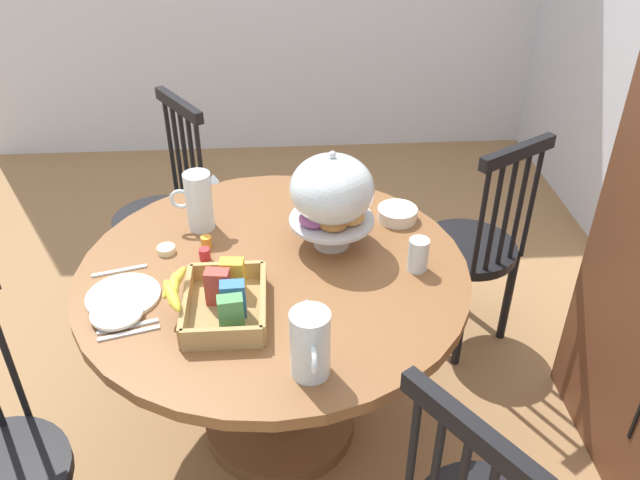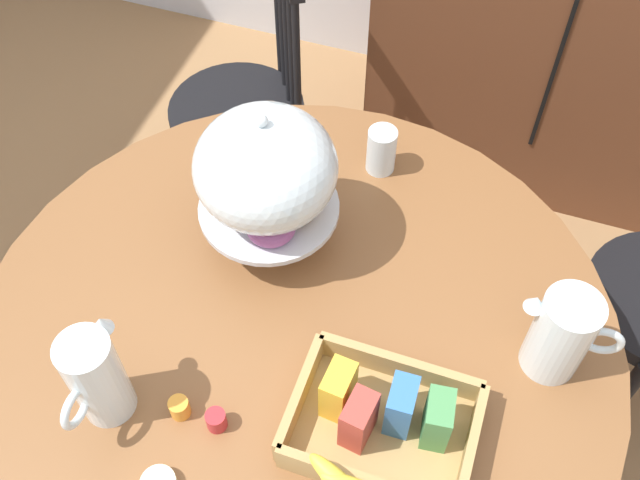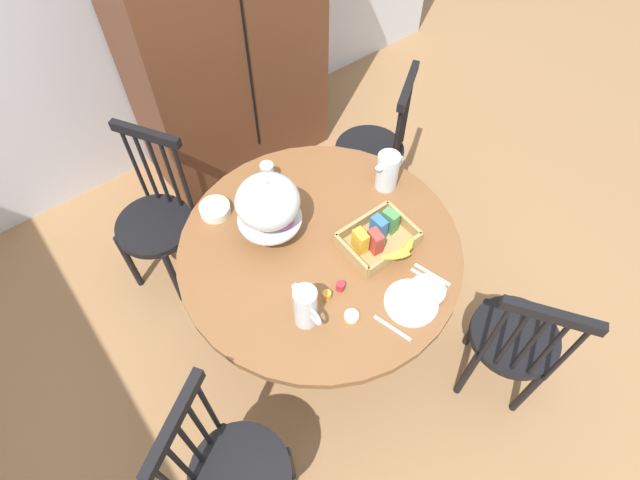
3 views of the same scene
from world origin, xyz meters
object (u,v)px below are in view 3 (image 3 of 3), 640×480
object	(u,v)px
windsor_chair_facing_door	(514,341)
butter_dish	(352,316)
cereal_basket	(380,238)
cereal_bowl	(215,209)
windsor_chair_far_side	(374,152)
drinking_glass	(267,173)
pastry_stand_with_dome	(268,204)
milk_pitcher	(387,172)
windsor_chair_by_cabinet	(234,473)
dining_table	(320,271)
china_plate_small	(428,290)
wooden_armoire	(219,21)
orange_juice_pitcher	(306,308)
windsor_chair_near_window	(157,222)
china_plate_large	(411,303)

from	to	relation	value
windsor_chair_facing_door	butter_dish	size ratio (longest dim) A/B	16.25
cereal_basket	cereal_bowl	xyz separation A→B (m)	(-0.47, 0.59, -0.02)
windsor_chair_far_side	drinking_glass	world-z (taller)	windsor_chair_far_side
windsor_chair_far_side	pastry_stand_with_dome	xyz separation A→B (m)	(-0.90, -0.31, 0.48)
milk_pitcher	cereal_basket	bearing A→B (deg)	-136.32
butter_dish	cereal_bowl	bearing A→B (deg)	101.06
windsor_chair_by_cabinet	dining_table	bearing A→B (deg)	31.59
dining_table	pastry_stand_with_dome	xyz separation A→B (m)	(-0.12, 0.20, 0.40)
pastry_stand_with_dome	china_plate_small	xyz separation A→B (m)	(0.34, -0.64, -0.18)
milk_pitcher	butter_dish	world-z (taller)	milk_pitcher
cereal_bowl	drinking_glass	world-z (taller)	drinking_glass
wooden_armoire	orange_juice_pitcher	xyz separation A→B (m)	(-0.63, -1.64, -0.15)
milk_pitcher	windsor_chair_by_cabinet	bearing A→B (deg)	-155.19
orange_juice_pitcher	windsor_chair_far_side	bearing A→B (deg)	35.96
orange_juice_pitcher	drinking_glass	size ratio (longest dim) A/B	1.90
drinking_glass	cereal_bowl	bearing A→B (deg)	-177.25
windsor_chair_near_window	dining_table	bearing A→B (deg)	-60.15
dining_table	pastry_stand_with_dome	distance (m)	0.46
windsor_chair_facing_door	pastry_stand_with_dome	bearing A→B (deg)	122.56
windsor_chair_near_window	china_plate_large	size ratio (longest dim) A/B	4.43
windsor_chair_facing_door	orange_juice_pitcher	size ratio (longest dim) A/B	4.66
dining_table	cereal_bowl	size ratio (longest dim) A/B	8.91
wooden_armoire	windsor_chair_far_side	xyz separation A→B (m)	(0.41, -0.89, -0.53)
windsor_chair_facing_door	orange_juice_pitcher	world-z (taller)	windsor_chair_facing_door
windsor_chair_facing_door	drinking_glass	bearing A→B (deg)	110.57
dining_table	china_plate_small	distance (m)	0.54
windsor_chair_by_cabinet	cereal_bowl	xyz separation A→B (m)	(0.52, 0.93, 0.31)
windsor_chair_near_window	cereal_bowl	distance (m)	0.51
orange_juice_pitcher	butter_dish	size ratio (longest dim) A/B	3.49
wooden_armoire	china_plate_large	world-z (taller)	wooden_armoire
orange_juice_pitcher	wooden_armoire	bearing A→B (deg)	69.14
orange_juice_pitcher	dining_table	bearing A→B (deg)	43.74
wooden_armoire	cereal_bowl	bearing A→B (deg)	-123.52
wooden_armoire	windsor_chair_near_window	distance (m)	1.15
wooden_armoire	pastry_stand_with_dome	xyz separation A→B (m)	(-0.49, -1.20, -0.05)
pastry_stand_with_dome	china_plate_large	world-z (taller)	pastry_stand_with_dome
drinking_glass	butter_dish	distance (m)	0.82
orange_juice_pitcher	cereal_bowl	size ratio (longest dim) A/B	1.49
china_plate_small	drinking_glass	size ratio (longest dim) A/B	1.36
windsor_chair_far_side	cereal_bowl	world-z (taller)	windsor_chair_far_side
windsor_chair_by_cabinet	windsor_chair_facing_door	bearing A→B (deg)	-12.86
china_plate_large	drinking_glass	distance (m)	0.91
wooden_armoire	orange_juice_pitcher	bearing A→B (deg)	-110.86
windsor_chair_near_window	orange_juice_pitcher	size ratio (longest dim) A/B	4.66
china_plate_large	milk_pitcher	bearing A→B (deg)	57.74
dining_table	cereal_bowl	xyz separation A→B (m)	(-0.26, 0.44, 0.23)
windsor_chair_near_window	orange_juice_pitcher	distance (m)	1.13
cereal_bowl	butter_dish	xyz separation A→B (m)	(0.15, -0.79, -0.01)
milk_pitcher	drinking_glass	size ratio (longest dim) A/B	1.76
china_plate_large	windsor_chair_near_window	bearing A→B (deg)	115.02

